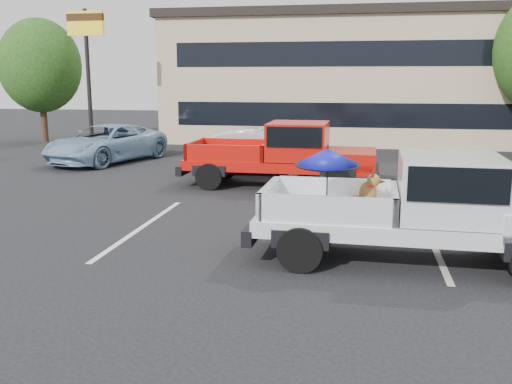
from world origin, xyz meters
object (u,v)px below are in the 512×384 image
tree_left (40,66)px  red_pickup (292,152)px  motel_sign (86,42)px  silver_sedan (259,151)px  tree_back (446,54)px  silver_pickup (434,204)px  blue_suv (106,143)px

tree_left → red_pickup: 16.98m
motel_sign → silver_sedan: motel_sign is taller
tree_back → motel_sign: bearing=-148.0°
silver_pickup → silver_sedan: silver_pickup is taller
silver_sedan → motel_sign: bearing=62.1°
silver_pickup → red_pickup: silver_pickup is taller
tree_back → silver_pickup: 23.82m
silver_pickup → red_pickup: 7.31m
tree_left → tree_back: 21.20m
red_pickup → blue_suv: (-7.53, 3.75, -0.32)m
silver_sedan → tree_back: bearing=-28.1°
tree_back → silver_sedan: size_ratio=1.60×
red_pickup → blue_suv: red_pickup is taller
silver_sedan → silver_pickup: bearing=-152.6°
tree_back → blue_suv: 19.43m
tree_left → red_pickup: (13.61, -9.79, -2.70)m
tree_back → silver_sedan: 16.77m
motel_sign → blue_suv: motel_sign is taller
motel_sign → red_pickup: 12.31m
silver_pickup → blue_suv: size_ratio=1.12×
tree_left → silver_pickup: size_ratio=1.05×
tree_back → blue_suv: size_ratio=1.39×
silver_sedan → blue_suv: silver_sedan is taller
silver_pickup → tree_back: bearing=83.8°
red_pickup → silver_sedan: size_ratio=1.30×
tree_back → red_pickup: 18.28m
motel_sign → blue_suv: (2.08, -3.04, -3.94)m
silver_sedan → blue_suv: (-6.14, 1.36, -0.02)m
motel_sign → blue_suv: bearing=-55.6°
silver_pickup → red_pickup: (-3.20, 6.57, -0.02)m
tree_left → tree_back: size_ratio=0.85×
motel_sign → tree_left: size_ratio=1.00×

